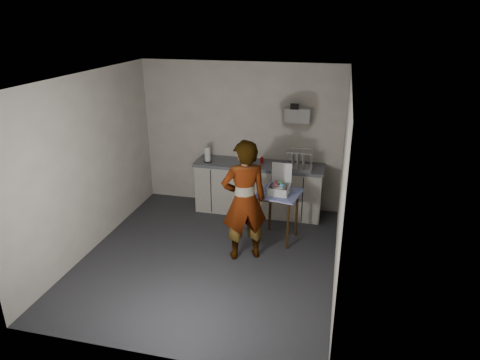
% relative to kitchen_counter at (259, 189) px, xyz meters
% --- Properties ---
extents(ground, '(4.00, 4.00, 0.00)m').
position_rel_kitchen_counter_xyz_m(ground, '(-0.40, -1.70, -0.43)').
color(ground, '#27272B').
rests_on(ground, ground).
extents(wall_back, '(3.60, 0.02, 2.60)m').
position_rel_kitchen_counter_xyz_m(wall_back, '(-0.40, 0.29, 0.87)').
color(wall_back, '#B2A99B').
rests_on(wall_back, ground).
extents(wall_right, '(0.02, 4.00, 2.60)m').
position_rel_kitchen_counter_xyz_m(wall_right, '(1.39, -1.70, 0.87)').
color(wall_right, '#B2A99B').
rests_on(wall_right, ground).
extents(wall_left, '(0.02, 4.00, 2.60)m').
position_rel_kitchen_counter_xyz_m(wall_left, '(-2.19, -1.70, 0.87)').
color(wall_left, '#B2A99B').
rests_on(wall_left, ground).
extents(ceiling, '(3.60, 4.00, 0.01)m').
position_rel_kitchen_counter_xyz_m(ceiling, '(-0.40, -1.70, 2.17)').
color(ceiling, silver).
rests_on(ceiling, wall_back).
extents(kitchen_counter, '(2.24, 0.62, 0.91)m').
position_rel_kitchen_counter_xyz_m(kitchen_counter, '(0.00, 0.00, 0.00)').
color(kitchen_counter, black).
rests_on(kitchen_counter, ground).
extents(wall_shelf, '(0.42, 0.18, 0.37)m').
position_rel_kitchen_counter_xyz_m(wall_shelf, '(0.60, 0.22, 1.32)').
color(wall_shelf, silver).
rests_on(wall_shelf, ground).
extents(side_table, '(0.72, 0.72, 0.79)m').
position_rel_kitchen_counter_xyz_m(side_table, '(0.49, -0.92, 0.27)').
color(side_table, '#351F0C').
rests_on(side_table, ground).
extents(standing_man, '(0.77, 0.67, 1.78)m').
position_rel_kitchen_counter_xyz_m(standing_man, '(0.09, -1.55, 0.46)').
color(standing_man, '#B2A593').
rests_on(standing_man, ground).
extents(soap_bottle, '(0.11, 0.11, 0.28)m').
position_rel_kitchen_counter_xyz_m(soap_bottle, '(-0.20, -0.03, 0.62)').
color(soap_bottle, black).
rests_on(soap_bottle, kitchen_counter).
extents(soda_can, '(0.06, 0.06, 0.11)m').
position_rel_kitchen_counter_xyz_m(soda_can, '(0.03, 0.04, 0.54)').
color(soda_can, red).
rests_on(soda_can, kitchen_counter).
extents(dark_bottle, '(0.07, 0.07, 0.24)m').
position_rel_kitchen_counter_xyz_m(dark_bottle, '(-0.27, 0.05, 0.60)').
color(dark_bottle, black).
rests_on(dark_bottle, kitchen_counter).
extents(paper_towel, '(0.15, 0.15, 0.27)m').
position_rel_kitchen_counter_xyz_m(paper_towel, '(-0.90, -0.10, 0.61)').
color(paper_towel, black).
rests_on(paper_towel, kitchen_counter).
extents(dish_rack, '(0.44, 0.33, 0.31)m').
position_rel_kitchen_counter_xyz_m(dish_rack, '(0.68, -0.05, 0.55)').
color(dish_rack, silver).
rests_on(dish_rack, kitchen_counter).
extents(bakery_box, '(0.33, 0.34, 0.44)m').
position_rel_kitchen_counter_xyz_m(bakery_box, '(0.49, -0.93, 0.47)').
color(bakery_box, silver).
rests_on(bakery_box, side_table).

